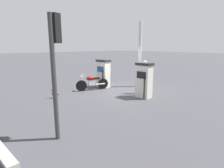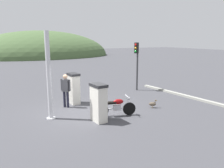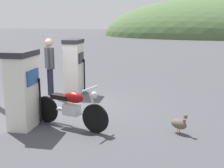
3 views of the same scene
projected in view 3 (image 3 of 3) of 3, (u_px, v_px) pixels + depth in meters
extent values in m
plane|color=#424247|center=(50.00, 107.00, 8.10)|extent=(120.00, 120.00, 0.00)
cube|color=silver|center=(23.00, 92.00, 6.43)|extent=(0.50, 0.79, 1.55)
cube|color=#1E478C|center=(33.00, 77.00, 6.32)|extent=(0.06, 0.54, 0.32)
cube|color=#262628|center=(21.00, 54.00, 6.25)|extent=(0.55, 0.87, 0.12)
cylinder|color=black|center=(40.00, 101.00, 6.65)|extent=(0.05, 0.05, 1.00)
cube|color=silver|center=(74.00, 69.00, 9.38)|extent=(0.49, 0.74, 1.58)
cube|color=black|center=(81.00, 58.00, 9.27)|extent=(0.06, 0.50, 0.32)
cube|color=#262628|center=(73.00, 41.00, 9.20)|extent=(0.54, 0.81, 0.12)
cylinder|color=black|center=(84.00, 75.00, 9.59)|extent=(0.05, 0.05, 1.03)
cylinder|color=black|center=(95.00, 119.00, 6.19)|extent=(0.60, 0.22, 0.61)
cylinder|color=black|center=(47.00, 109.00, 6.81)|extent=(0.60, 0.22, 0.61)
cube|color=silver|center=(72.00, 110.00, 6.45)|extent=(0.40, 0.29, 0.24)
cylinder|color=silver|center=(70.00, 112.00, 6.49)|extent=(0.95, 0.32, 0.05)
ellipsoid|color=maroon|center=(74.00, 97.00, 6.36)|extent=(0.52, 0.34, 0.24)
cube|color=black|center=(61.00, 97.00, 6.53)|extent=(0.48, 0.31, 0.10)
cylinder|color=silver|center=(93.00, 104.00, 6.14)|extent=(0.26, 0.11, 0.57)
cylinder|color=silver|center=(90.00, 89.00, 6.11)|extent=(0.19, 0.55, 0.04)
sphere|color=silver|center=(94.00, 95.00, 6.09)|extent=(0.17, 0.17, 0.14)
cylinder|color=silver|center=(57.00, 108.00, 6.81)|extent=(0.55, 0.22, 0.07)
cylinder|color=#1E1E2D|center=(51.00, 83.00, 9.08)|extent=(0.18, 0.18, 0.85)
cylinder|color=#1E1E2D|center=(50.00, 82.00, 9.25)|extent=(0.18, 0.18, 0.85)
cube|color=#3F3F44|center=(49.00, 58.00, 9.01)|extent=(0.38, 0.40, 0.63)
cylinder|color=#3F3F44|center=(51.00, 58.00, 8.79)|extent=(0.13, 0.13, 0.60)
cylinder|color=#3F3F44|center=(47.00, 56.00, 9.21)|extent=(0.13, 0.13, 0.60)
sphere|color=tan|center=(49.00, 42.00, 8.91)|extent=(0.33, 0.33, 0.23)
ellipsoid|color=brown|center=(179.00, 124.00, 6.16)|extent=(0.40, 0.35, 0.20)
cylinder|color=brown|center=(184.00, 123.00, 6.06)|extent=(0.08, 0.08, 0.14)
sphere|color=brown|center=(186.00, 117.00, 6.01)|extent=(0.13, 0.13, 0.09)
cone|color=orange|center=(188.00, 117.00, 5.97)|extent=(0.07, 0.07, 0.04)
cone|color=brown|center=(172.00, 121.00, 6.28)|extent=(0.10, 0.10, 0.07)
cylinder|color=orange|center=(179.00, 131.00, 6.22)|extent=(0.02, 0.02, 0.10)
cylinder|color=orange|center=(177.00, 131.00, 6.17)|extent=(0.02, 0.02, 0.10)
ellipsoid|color=#476038|center=(203.00, 36.00, 41.39)|extent=(27.28, 18.65, 10.05)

